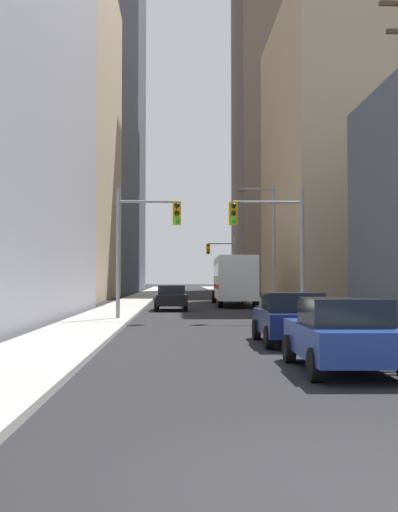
% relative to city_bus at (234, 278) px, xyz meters
% --- Properties ---
extents(ground_plane, '(400.00, 400.00, 0.00)m').
position_rel_city_bus_xyz_m(ground_plane, '(-2.52, -39.04, -1.93)').
color(ground_plane, black).
extents(sidewalk_left, '(2.80, 160.00, 0.15)m').
position_rel_city_bus_xyz_m(sidewalk_left, '(-7.49, 10.96, -1.85)').
color(sidewalk_left, '#9E9E99').
rests_on(sidewalk_left, ground).
extents(sidewalk_right, '(2.80, 160.00, 0.15)m').
position_rel_city_bus_xyz_m(sidewalk_right, '(2.46, 10.96, -1.85)').
color(sidewalk_right, '#9E9E99').
rests_on(sidewalk_right, ground).
extents(city_bus, '(2.85, 11.57, 3.40)m').
position_rel_city_bus_xyz_m(city_bus, '(0.00, 0.00, 0.00)').
color(city_bus, silver).
rests_on(city_bus, ground).
extents(sedan_blue, '(1.95, 4.24, 1.52)m').
position_rel_city_bus_xyz_m(sedan_blue, '(-0.62, -31.76, -1.16)').
color(sedan_blue, navy).
rests_on(sedan_blue, ground).
extents(sedan_navy, '(1.95, 4.23, 1.52)m').
position_rel_city_bus_xyz_m(sedan_navy, '(-0.68, -26.33, -1.16)').
color(sedan_navy, '#141E4C').
rests_on(sedan_navy, ground).
extents(sedan_black, '(1.95, 4.25, 1.52)m').
position_rel_city_bus_xyz_m(sedan_black, '(-4.39, -6.68, -1.16)').
color(sedan_black, black).
rests_on(sedan_black, ground).
extents(traffic_signal_near_left, '(2.92, 0.44, 6.00)m').
position_rel_city_bus_xyz_m(traffic_signal_near_left, '(-5.48, -16.34, 2.07)').
color(traffic_signal_near_left, gray).
rests_on(traffic_signal_near_left, ground).
extents(traffic_signal_near_right, '(3.44, 0.44, 6.00)m').
position_rel_city_bus_xyz_m(traffic_signal_near_right, '(0.22, -16.34, 2.10)').
color(traffic_signal_near_right, gray).
rests_on(traffic_signal_near_right, ground).
extents(traffic_signal_far_right, '(2.84, 0.44, 6.00)m').
position_rel_city_bus_xyz_m(traffic_signal_far_right, '(0.49, 18.04, 2.07)').
color(traffic_signal_far_right, gray).
rests_on(traffic_signal_far_right, ground).
extents(street_lamp_right, '(2.32, 0.32, 7.50)m').
position_rel_city_bus_xyz_m(street_lamp_right, '(1.40, -7.30, 2.60)').
color(street_lamp_right, gray).
rests_on(street_lamp_right, ground).
extents(building_left_mid_office, '(16.00, 24.73, 30.69)m').
position_rel_city_bus_xyz_m(building_left_mid_office, '(-18.16, 12.28, 13.41)').
color(building_left_mid_office, tan).
rests_on(building_left_mid_office, ground).
extents(building_left_far_tower, '(19.83, 20.11, 62.86)m').
position_rel_city_bus_xyz_m(building_left_far_tower, '(-19.06, 47.75, 29.50)').
color(building_left_far_tower, '#4C515B').
rests_on(building_left_far_tower, ground).
extents(building_right_far_highrise, '(23.61, 20.22, 64.10)m').
position_rel_city_bus_xyz_m(building_right_far_highrise, '(17.09, 52.22, 30.12)').
color(building_right_far_highrise, '#66564C').
rests_on(building_right_far_highrise, ground).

